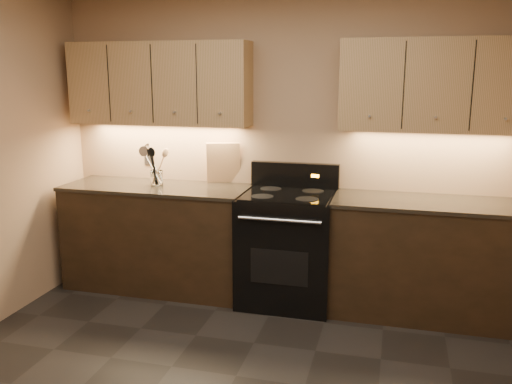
{
  "coord_description": "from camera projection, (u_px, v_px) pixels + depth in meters",
  "views": [
    {
      "loc": [
        0.92,
        -2.54,
        1.9
      ],
      "look_at": [
        -0.13,
        1.45,
        0.98
      ],
      "focal_mm": 38.0,
      "sensor_mm": 36.0,
      "label": 1
    }
  ],
  "objects": [
    {
      "name": "counter_right",
      "position": [
        425.0,
        259.0,
        4.25
      ],
      "size": [
        1.46,
        0.62,
        0.93
      ],
      "color": "black",
      "rests_on": "ground"
    },
    {
      "name": "black_turner",
      "position": [
        157.0,
        166.0,
        4.68
      ],
      "size": [
        0.16,
        0.1,
        0.33
      ],
      "primitive_type": null,
      "rotation": [
        -0.05,
        -0.21,
        0.21
      ],
      "color": "black",
      "rests_on": "utensil_crock"
    },
    {
      "name": "black_spoon",
      "position": [
        156.0,
        164.0,
        4.72
      ],
      "size": [
        0.07,
        0.16,
        0.34
      ],
      "primitive_type": null,
      "rotation": [
        0.31,
        0.03,
        -0.01
      ],
      "color": "black",
      "rests_on": "utensil_crock"
    },
    {
      "name": "stove",
      "position": [
        288.0,
        246.0,
        4.5
      ],
      "size": [
        0.76,
        0.68,
        1.14
      ],
      "color": "black",
      "rests_on": "ground"
    },
    {
      "name": "upper_cab_right",
      "position": [
        436.0,
        85.0,
        4.1
      ],
      "size": [
        1.44,
        0.3,
        0.7
      ],
      "primitive_type": "cube",
      "color": "tan",
      "rests_on": "wall_back"
    },
    {
      "name": "cutting_board",
      "position": [
        223.0,
        163.0,
        4.78
      ],
      "size": [
        0.31,
        0.17,
        0.37
      ],
      "primitive_type": "cube",
      "rotation": [
        0.2,
        0.0,
        0.29
      ],
      "color": "tan",
      "rests_on": "counter_left"
    },
    {
      "name": "counter_left",
      "position": [
        158.0,
        237.0,
        4.82
      ],
      "size": [
        1.62,
        0.62,
        0.93
      ],
      "color": "black",
      "rests_on": "ground"
    },
    {
      "name": "wooden_spoon",
      "position": [
        152.0,
        165.0,
        4.69
      ],
      "size": [
        0.17,
        0.15,
        0.32
      ],
      "primitive_type": null,
      "rotation": [
        -0.16,
        0.39,
        0.25
      ],
      "color": "tan",
      "rests_on": "utensil_crock"
    },
    {
      "name": "steel_skimmer",
      "position": [
        160.0,
        164.0,
        4.67
      ],
      "size": [
        0.25,
        0.13,
        0.35
      ],
      "primitive_type": null,
      "rotation": [
        -0.12,
        -0.53,
        0.05
      ],
      "color": "silver",
      "rests_on": "utensil_crock"
    },
    {
      "name": "wall_back",
      "position": [
        287.0,
        143.0,
        4.65
      ],
      "size": [
        4.0,
        0.04,
        2.6
      ],
      "primitive_type": "cube",
      "color": "#A2805F",
      "rests_on": "ground"
    },
    {
      "name": "outlet_plate",
      "position": [
        149.0,
        158.0,
        5.0
      ],
      "size": [
        0.08,
        0.01,
        0.12
      ],
      "primitive_type": "cube",
      "color": "#B2B5BA",
      "rests_on": "wall_back"
    },
    {
      "name": "steel_spatula",
      "position": [
        161.0,
        162.0,
        4.69
      ],
      "size": [
        0.24,
        0.14,
        0.38
      ],
      "primitive_type": null,
      "rotation": [
        -0.03,
        -0.42,
        -0.19
      ],
      "color": "silver",
      "rests_on": "utensil_crock"
    },
    {
      "name": "utensil_crock",
      "position": [
        157.0,
        179.0,
        4.72
      ],
      "size": [
        0.11,
        0.11,
        0.13
      ],
      "color": "white",
      "rests_on": "counter_left"
    },
    {
      "name": "upper_cab_left",
      "position": [
        159.0,
        84.0,
        4.67
      ],
      "size": [
        1.6,
        0.3,
        0.7
      ],
      "primitive_type": "cube",
      "color": "tan",
      "rests_on": "wall_back"
    }
  ]
}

